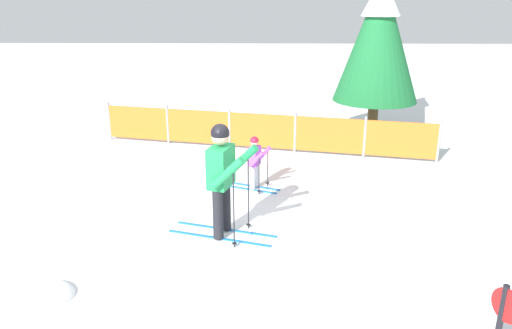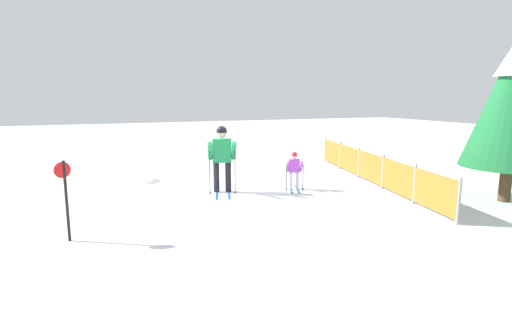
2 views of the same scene
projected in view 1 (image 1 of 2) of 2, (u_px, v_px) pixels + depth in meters
The scene contains 6 objects.
ground_plane at pixel (233, 235), 7.68m from camera, with size 60.00×60.00×0.00m, color white.
skier_adult at pixel (222, 171), 7.36m from camera, with size 1.70×0.91×1.76m.
skier_child at pixel (255, 159), 9.30m from camera, with size 0.98×0.59×1.03m.
safety_fence at pixel (262, 131), 11.64m from camera, with size 7.73×1.78×0.95m.
conifer_far at pixel (379, 36), 12.54m from camera, with size 2.17×2.17×4.02m.
snow_mound at pixel (41, 297), 6.13m from camera, with size 0.81×0.69×0.32m, color white.
Camera 1 is at (0.48, -6.89, 3.55)m, focal length 35.00 mm.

